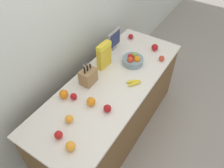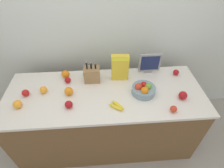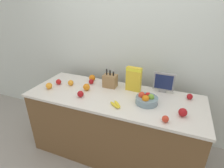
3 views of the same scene
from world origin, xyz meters
name	(u,v)px [view 1 (image 1 of 3)]	position (x,y,z in m)	size (l,w,h in m)	color
ground_plane	(112,128)	(0.00, 0.00, 0.00)	(14.00, 14.00, 0.00)	gray
wall_back	(62,30)	(0.00, 0.61, 1.30)	(9.00, 0.06, 2.60)	silver
counter	(112,108)	(0.00, 0.00, 0.43)	(2.08, 0.79, 0.86)	brown
knife_block	(88,76)	(-0.13, 0.21, 0.95)	(0.17, 0.13, 0.28)	#937047
small_monitor	(114,39)	(0.53, 0.30, 1.00)	(0.25, 0.03, 0.25)	gray
cereal_box	(104,54)	(0.18, 0.21, 1.03)	(0.19, 0.08, 0.30)	gold
fruit_bowl	(133,60)	(0.40, -0.04, 0.91)	(0.24, 0.24, 0.13)	gray
banana_bunch	(134,83)	(0.11, -0.21, 0.88)	(0.16, 0.15, 0.03)	yellow
apple_middle	(131,37)	(0.84, 0.24, 0.90)	(0.07, 0.07, 0.07)	#A31419
apple_front	(107,108)	(-0.35, -0.17, 0.90)	(0.07, 0.07, 0.07)	#A31419
apple_near_bananas	(155,47)	(0.77, -0.14, 0.90)	(0.08, 0.08, 0.08)	#A31419
apple_by_knife_block	(59,135)	(-0.80, 0.02, 0.90)	(0.07, 0.07, 0.07)	red
apple_leftmost	(74,96)	(-0.40, 0.19, 0.90)	(0.07, 0.07, 0.07)	#A31419
apple_rightmost	(162,58)	(0.63, -0.30, 0.89)	(0.06, 0.06, 0.06)	red
orange_mid_left	(70,146)	(-0.83, -0.14, 0.90)	(0.08, 0.08, 0.08)	orange
orange_front_left	(91,102)	(-0.36, 0.00, 0.91)	(0.09, 0.09, 0.09)	orange
orange_back_center	(64,94)	(-0.43, 0.28, 0.91)	(0.09, 0.09, 0.09)	orange
orange_by_cereal	(69,119)	(-0.63, 0.05, 0.90)	(0.07, 0.07, 0.07)	orange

